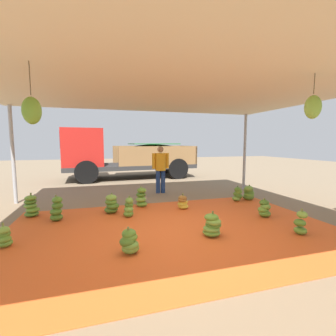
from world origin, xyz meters
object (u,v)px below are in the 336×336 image
(cargo_truck_main, at_px, (125,154))
(worker_0, at_px, (161,166))
(banana_bunch_7, at_px, (264,209))
(banana_bunch_11, at_px, (31,207))
(banana_bunch_2, at_px, (57,209))
(banana_bunch_5, at_px, (183,202))
(banana_bunch_10, at_px, (130,242))
(banana_bunch_4, at_px, (238,194))
(banana_bunch_8, at_px, (249,193))
(banana_bunch_9, at_px, (129,208))
(banana_bunch_3, at_px, (4,237))
(banana_bunch_6, at_px, (112,204))
(banana_bunch_0, at_px, (141,198))
(banana_bunch_12, at_px, (212,226))
(banana_bunch_1, at_px, (301,224))

(cargo_truck_main, distance_m, worker_0, 4.02)
(banana_bunch_7, xyz_separation_m, banana_bunch_11, (-5.30, 1.57, 0.05))
(banana_bunch_2, relative_size, banana_bunch_5, 1.41)
(banana_bunch_2, distance_m, banana_bunch_10, 2.46)
(banana_bunch_11, bearing_deg, banana_bunch_10, -51.69)
(banana_bunch_2, relative_size, banana_bunch_4, 1.23)
(banana_bunch_4, height_order, banana_bunch_11, banana_bunch_11)
(banana_bunch_11, bearing_deg, banana_bunch_5, -5.96)
(banana_bunch_8, relative_size, banana_bunch_9, 0.95)
(banana_bunch_9, xyz_separation_m, banana_bunch_10, (-0.21, -1.85, -0.04))
(banana_bunch_3, xyz_separation_m, banana_bunch_5, (3.66, 1.35, 0.00))
(banana_bunch_2, relative_size, banana_bunch_3, 1.41)
(banana_bunch_5, xyz_separation_m, cargo_truck_main, (-0.88, 6.07, 1.01))
(banana_bunch_5, xyz_separation_m, banana_bunch_6, (-1.84, 0.11, 0.05))
(banana_bunch_0, distance_m, banana_bunch_2, 2.12)
(banana_bunch_5, xyz_separation_m, banana_bunch_12, (-0.10, -1.89, 0.03))
(banana_bunch_5, distance_m, banana_bunch_10, 2.73)
(banana_bunch_2, bearing_deg, banana_bunch_5, 2.14)
(banana_bunch_4, bearing_deg, banana_bunch_2, -174.89)
(banana_bunch_6, distance_m, cargo_truck_main, 6.11)
(banana_bunch_4, relative_size, banana_bunch_6, 0.92)
(banana_bunch_2, bearing_deg, banana_bunch_9, -6.90)
(banana_bunch_8, distance_m, worker_0, 3.03)
(banana_bunch_12, bearing_deg, banana_bunch_0, 110.94)
(banana_bunch_12, bearing_deg, cargo_truck_main, 95.59)
(banana_bunch_6, relative_size, worker_0, 0.31)
(banana_bunch_4, height_order, cargo_truck_main, cargo_truck_main)
(banana_bunch_10, xyz_separation_m, worker_0, (1.62, 4.30, 0.77))
(banana_bunch_10, bearing_deg, banana_bunch_3, 158.00)
(banana_bunch_10, distance_m, banana_bunch_11, 3.24)
(banana_bunch_1, xyz_separation_m, banana_bunch_10, (-3.23, 0.15, -0.03))
(banana_bunch_4, relative_size, banana_bunch_11, 0.83)
(cargo_truck_main, bearing_deg, banana_bunch_7, -71.04)
(banana_bunch_4, distance_m, banana_bunch_10, 4.32)
(banana_bunch_11, relative_size, banana_bunch_12, 1.21)
(banana_bunch_3, distance_m, banana_bunch_4, 5.77)
(banana_bunch_3, height_order, banana_bunch_4, banana_bunch_4)
(banana_bunch_0, relative_size, worker_0, 0.35)
(banana_bunch_5, bearing_deg, banana_bunch_1, -56.00)
(banana_bunch_5, distance_m, banana_bunch_9, 1.49)
(banana_bunch_8, relative_size, banana_bunch_12, 1.02)
(banana_bunch_4, bearing_deg, banana_bunch_1, -96.77)
(banana_bunch_1, bearing_deg, banana_bunch_11, 152.82)
(banana_bunch_4, bearing_deg, banana_bunch_7, -99.23)
(banana_bunch_12, relative_size, worker_0, 0.29)
(banana_bunch_3, bearing_deg, banana_bunch_7, 1.76)
(banana_bunch_3, relative_size, banana_bunch_9, 0.82)
(banana_bunch_10, height_order, cargo_truck_main, cargo_truck_main)
(banana_bunch_4, relative_size, banana_bunch_5, 1.14)
(banana_bunch_3, distance_m, banana_bunch_6, 2.34)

